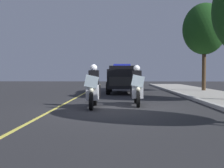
{
  "coord_description": "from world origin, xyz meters",
  "views": [
    {
      "loc": [
        10.15,
        0.36,
        1.32
      ],
      "look_at": [
        -1.51,
        0.0,
        0.9
      ],
      "focal_mm": 43.45,
      "sensor_mm": 36.0,
      "label": 1
    }
  ],
  "objects_px": {
    "police_motorcycle_lead_left": "(93,90)",
    "police_motorcycle_lead_right": "(137,89)",
    "police_suv": "(122,78)",
    "tree_far_back": "(204,29)"
  },
  "relations": [
    {
      "from": "police_suv",
      "to": "tree_far_back",
      "type": "height_order",
      "value": "tree_far_back"
    },
    {
      "from": "police_motorcycle_lead_left",
      "to": "police_motorcycle_lead_right",
      "type": "height_order",
      "value": "same"
    },
    {
      "from": "police_motorcycle_lead_left",
      "to": "police_motorcycle_lead_right",
      "type": "bearing_deg",
      "value": 116.2
    },
    {
      "from": "police_motorcycle_lead_left",
      "to": "police_motorcycle_lead_right",
      "type": "relative_size",
      "value": 1.0
    },
    {
      "from": "police_motorcycle_lead_left",
      "to": "police_suv",
      "type": "relative_size",
      "value": 0.44
    },
    {
      "from": "police_motorcycle_lead_right",
      "to": "tree_far_back",
      "type": "bearing_deg",
      "value": 148.66
    },
    {
      "from": "police_motorcycle_lead_right",
      "to": "police_suv",
      "type": "relative_size",
      "value": 0.44
    },
    {
      "from": "police_motorcycle_lead_left",
      "to": "tree_far_back",
      "type": "relative_size",
      "value": 0.33
    },
    {
      "from": "police_motorcycle_lead_right",
      "to": "police_motorcycle_lead_left",
      "type": "bearing_deg",
      "value": -63.8
    },
    {
      "from": "police_suv",
      "to": "tree_far_back",
      "type": "xyz_separation_m",
      "value": [
        -1.66,
        6.23,
        3.66
      ]
    }
  ]
}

